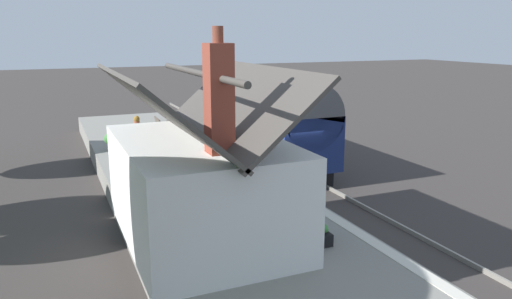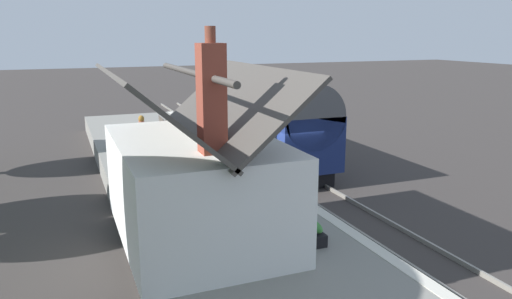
{
  "view_description": "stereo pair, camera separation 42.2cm",
  "coord_description": "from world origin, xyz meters",
  "px_view_note": "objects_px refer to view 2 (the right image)",
  "views": [
    {
      "loc": [
        -17.18,
        8.62,
        6.17
      ],
      "look_at": [
        -0.74,
        1.5,
        1.92
      ],
      "focal_mm": 34.18,
      "sensor_mm": 36.0,
      "label": 1
    },
    {
      "loc": [
        -17.35,
        8.23,
        6.17
      ],
      "look_at": [
        -0.74,
        1.5,
        1.92
      ],
      "focal_mm": 34.18,
      "sensor_mm": 36.0,
      "label": 2
    }
  ],
  "objects_px": {
    "train": "(266,118)",
    "station_building": "(196,182)",
    "bench_platform_end": "(160,125)",
    "planter_bench_left": "(312,231)",
    "bench_by_lamp": "(177,140)",
    "lamp_post_platform": "(222,95)",
    "planter_edge_near": "(141,121)",
    "planter_corner_building": "(113,141)"
  },
  "relations": [
    {
      "from": "station_building",
      "to": "planter_bench_left",
      "type": "bearing_deg",
      "value": -120.13
    },
    {
      "from": "train",
      "to": "bench_platform_end",
      "type": "xyz_separation_m",
      "value": [
        4.71,
        4.24,
        -0.82
      ]
    },
    {
      "from": "station_building",
      "to": "bench_platform_end",
      "type": "xyz_separation_m",
      "value": [
        14.03,
        -1.74,
        -0.99
      ]
    },
    {
      "from": "bench_by_lamp",
      "to": "planter_bench_left",
      "type": "height_order",
      "value": "bench_by_lamp"
    },
    {
      "from": "planter_corner_building",
      "to": "lamp_post_platform",
      "type": "relative_size",
      "value": 0.21
    },
    {
      "from": "station_building",
      "to": "lamp_post_platform",
      "type": "height_order",
      "value": "station_building"
    },
    {
      "from": "planter_bench_left",
      "to": "bench_platform_end",
      "type": "bearing_deg",
      "value": 3.33
    },
    {
      "from": "lamp_post_platform",
      "to": "train",
      "type": "bearing_deg",
      "value": -62.45
    },
    {
      "from": "planter_edge_near",
      "to": "station_building",
      "type": "bearing_deg",
      "value": 176.1
    },
    {
      "from": "train",
      "to": "lamp_post_platform",
      "type": "xyz_separation_m",
      "value": [
        -1.39,
        2.66,
        1.42
      ]
    },
    {
      "from": "train",
      "to": "planter_bench_left",
      "type": "relative_size",
      "value": 9.65
    },
    {
      "from": "bench_platform_end",
      "to": "planter_bench_left",
      "type": "relative_size",
      "value": 1.35
    },
    {
      "from": "station_building",
      "to": "lamp_post_platform",
      "type": "xyz_separation_m",
      "value": [
        7.93,
        -3.32,
        1.25
      ]
    },
    {
      "from": "station_building",
      "to": "bench_by_lamp",
      "type": "height_order",
      "value": "station_building"
    },
    {
      "from": "train",
      "to": "planter_bench_left",
      "type": "distance_m",
      "value": 11.4
    },
    {
      "from": "station_building",
      "to": "bench_by_lamp",
      "type": "relative_size",
      "value": 4.6
    },
    {
      "from": "bench_by_lamp",
      "to": "planter_corner_building",
      "type": "xyz_separation_m",
      "value": [
        1.19,
        2.75,
        -0.06
      ]
    },
    {
      "from": "station_building",
      "to": "planter_edge_near",
      "type": "bearing_deg",
      "value": -3.9
    },
    {
      "from": "bench_by_lamp",
      "to": "planter_bench_left",
      "type": "relative_size",
      "value": 1.35
    },
    {
      "from": "planter_edge_near",
      "to": "lamp_post_platform",
      "type": "relative_size",
      "value": 0.19
    },
    {
      "from": "train",
      "to": "bench_by_lamp",
      "type": "bearing_deg",
      "value": 82.55
    },
    {
      "from": "station_building",
      "to": "planter_corner_building",
      "type": "bearing_deg",
      "value": 5.12
    },
    {
      "from": "station_building",
      "to": "train",
      "type": "bearing_deg",
      "value": -32.7
    },
    {
      "from": "planter_bench_left",
      "to": "planter_corner_building",
      "type": "distance_m",
      "value": 13.11
    },
    {
      "from": "planter_corner_building",
      "to": "lamp_post_platform",
      "type": "bearing_deg",
      "value": -125.9
    },
    {
      "from": "bench_platform_end",
      "to": "bench_by_lamp",
      "type": "bearing_deg",
      "value": -179.8
    },
    {
      "from": "planter_corner_building",
      "to": "lamp_post_platform",
      "type": "distance_m",
      "value": 5.8
    },
    {
      "from": "train",
      "to": "bench_by_lamp",
      "type": "distance_m",
      "value": 4.34
    },
    {
      "from": "bench_platform_end",
      "to": "bench_by_lamp",
      "type": "distance_m",
      "value": 4.16
    },
    {
      "from": "train",
      "to": "station_building",
      "type": "height_order",
      "value": "station_building"
    },
    {
      "from": "planter_edge_near",
      "to": "planter_bench_left",
      "type": "relative_size",
      "value": 0.7
    },
    {
      "from": "station_building",
      "to": "bench_by_lamp",
      "type": "bearing_deg",
      "value": -10.11
    },
    {
      "from": "bench_by_lamp",
      "to": "station_building",
      "type": "bearing_deg",
      "value": 169.89
    },
    {
      "from": "planter_edge_near",
      "to": "planter_bench_left",
      "type": "distance_m",
      "value": 17.65
    },
    {
      "from": "train",
      "to": "lamp_post_platform",
      "type": "bearing_deg",
      "value": 117.55
    },
    {
      "from": "planter_bench_left",
      "to": "lamp_post_platform",
      "type": "relative_size",
      "value": 0.27
    },
    {
      "from": "station_building",
      "to": "planter_bench_left",
      "type": "xyz_separation_m",
      "value": [
        -1.54,
        -2.65,
        -1.19
      ]
    },
    {
      "from": "bench_platform_end",
      "to": "planter_corner_building",
      "type": "height_order",
      "value": "bench_platform_end"
    },
    {
      "from": "planter_corner_building",
      "to": "station_building",
      "type": "bearing_deg",
      "value": -174.88
    },
    {
      "from": "train",
      "to": "station_building",
      "type": "bearing_deg",
      "value": 147.3
    },
    {
      "from": "bench_platform_end",
      "to": "station_building",
      "type": "bearing_deg",
      "value": 172.91
    },
    {
      "from": "planter_edge_near",
      "to": "bench_platform_end",
      "type": "bearing_deg",
      "value": -162.15
    }
  ]
}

